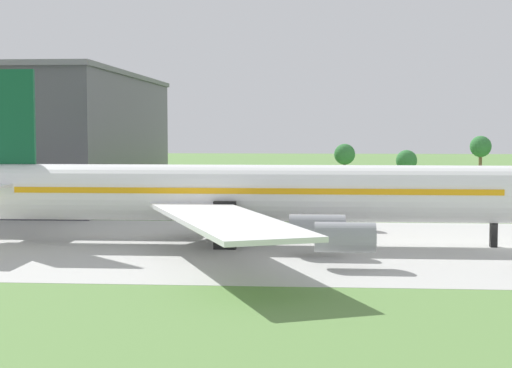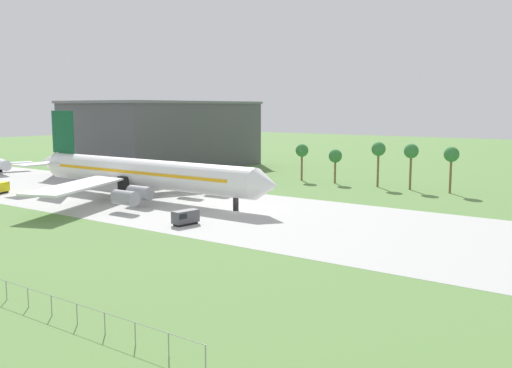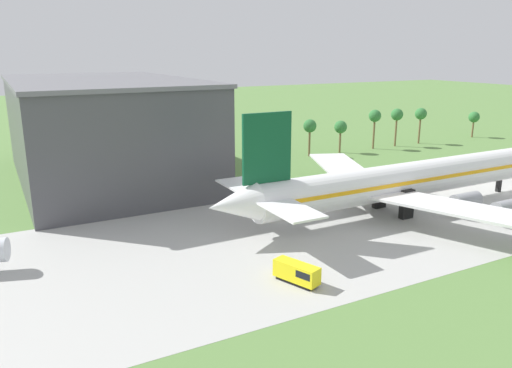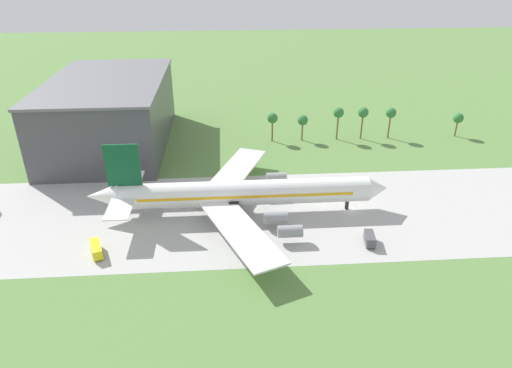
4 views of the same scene
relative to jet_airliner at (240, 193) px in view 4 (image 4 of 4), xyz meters
name	(u,v)px [view 4 (image 4 of 4)]	position (x,y,z in m)	size (l,w,h in m)	color
ground_plane	(349,211)	(27.82, -0.88, -5.71)	(600.00, 600.00, 0.00)	#5B8442
taxiway_strip	(349,211)	(27.82, -0.88, -5.70)	(320.00, 44.00, 0.02)	#B2B2AD
jet_airliner	(240,193)	(0.00, 0.00, 0.00)	(74.64, 62.02, 19.54)	white
baggage_tug	(97,250)	(-32.06, -15.71, -4.29)	(3.99, 6.45, 2.63)	black
fuel_truck	(370,239)	(28.49, -15.98, -4.32)	(2.64, 5.06, 2.57)	black
terminal_building	(110,112)	(-41.40, 49.92, 5.48)	(36.72, 61.20, 22.35)	#47474C
palm_tree_row	(355,116)	(41.72, 48.41, 2.62)	(69.57, 3.60, 11.59)	brown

